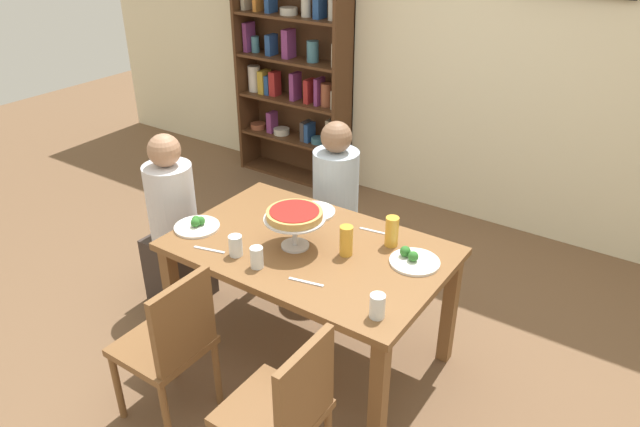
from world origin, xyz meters
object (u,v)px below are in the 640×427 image
salad_plate_near_diner (413,260)px  dining_table (310,261)px  diner_far_left (335,215)px  salad_plate_spare (313,210)px  beer_glass_amber_short (346,241)px  water_glass_clear_far (377,306)px  cutlery_fork_near (375,231)px  water_glass_clear_spare (236,246)px  water_glass_clear_near (257,257)px  cutlery_knife_near (306,282)px  chair_near_right (284,410)px  bookshelf (294,56)px  chair_near_left (171,342)px  diner_head_west (175,232)px  deep_dish_pizza_stand (295,217)px  salad_plate_far_diner (197,225)px  beer_glass_amber_tall (392,231)px  cutlery_fork_far (209,250)px

salad_plate_near_diner → dining_table: bearing=-162.8°
diner_far_left → salad_plate_spare: size_ratio=4.51×
beer_glass_amber_short → water_glass_clear_far: size_ratio=1.43×
beer_glass_amber_short → cutlery_fork_near: size_ratio=0.91×
water_glass_clear_spare → water_glass_clear_near: bearing=-8.9°
water_glass_clear_spare → cutlery_knife_near: (0.44, 0.00, -0.05)m
diner_far_left → water_glass_clear_far: size_ratio=10.03×
chair_near_right → water_glass_clear_far: chair_near_right is taller
water_glass_clear_far → bookshelf: bearing=132.9°
chair_near_left → salad_plate_spare: bearing=-4.2°
salad_plate_near_diner → water_glass_clear_near: (-0.63, -0.48, 0.04)m
chair_near_left → cutlery_knife_near: chair_near_left is taller
water_glass_clear_near → cutlery_fork_near: bearing=63.7°
diner_head_west → deep_dish_pizza_stand: diner_head_west is taller
salad_plate_spare → water_glass_clear_far: size_ratio=2.22×
deep_dish_pizza_stand → beer_glass_amber_short: 0.29m
bookshelf → chair_near_left: 3.13m
beer_glass_amber_short → chair_near_right: bearing=-75.0°
salad_plate_far_diner → beer_glass_amber_short: (0.84, 0.23, 0.06)m
dining_table → water_glass_clear_near: 0.36m
deep_dish_pizza_stand → beer_glass_amber_short: bearing=17.8°
bookshelf → beer_glass_amber_tall: size_ratio=13.34×
beer_glass_amber_tall → water_glass_clear_far: size_ratio=1.45×
beer_glass_amber_tall → cutlery_fork_far: 0.96m
dining_table → water_glass_clear_near: bearing=-107.7°
diner_head_west → chair_near_left: (0.76, -0.75, -0.01)m
salad_plate_far_diner → beer_glass_amber_short: size_ratio=1.54×
salad_plate_far_diner → cutlery_knife_near: 0.82m
beer_glass_amber_short → cutlery_fork_near: bearing=88.2°
diner_far_left → water_glass_clear_far: (0.91, -1.07, 0.31)m
chair_near_left → water_glass_clear_far: chair_near_left is taller
beer_glass_amber_tall → water_glass_clear_spare: 0.82m
dining_table → beer_glass_amber_tall: beer_glass_amber_tall is taller
deep_dish_pizza_stand → water_glass_clear_far: 0.71m
salad_plate_spare → water_glass_clear_near: 0.64m
salad_plate_near_diner → cutlery_fork_near: bearing=152.5°
chair_near_left → cutlery_fork_far: size_ratio=4.83×
cutlery_fork_near → beer_glass_amber_tall: bearing=143.6°
chair_near_left → water_glass_clear_spare: 0.57m
diner_head_west → salad_plate_spare: diner_head_west is taller
chair_near_right → chair_near_left: bearing=87.4°
chair_near_left → beer_glass_amber_tall: 1.24m
beer_glass_amber_short → water_glass_clear_far: bearing=-43.0°
salad_plate_spare → cutlery_fork_far: size_ratio=1.42×
bookshelf → diner_far_left: (1.26, -1.26, -0.65)m
salad_plate_spare → bookshelf: bearing=129.1°
diner_far_left → cutlery_knife_near: bearing=25.7°
diner_head_west → water_glass_clear_spare: size_ratio=10.31×
salad_plate_spare → cutlery_fork_far: bearing=-107.9°
chair_near_left → chair_near_right: bearing=-92.6°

